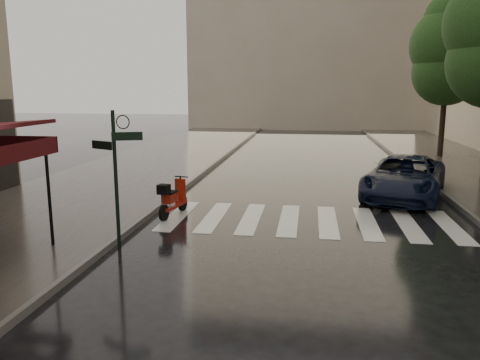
# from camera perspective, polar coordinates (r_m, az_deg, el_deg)

# --- Properties ---
(ground) EXTENTS (120.00, 120.00, 0.00)m
(ground) POSITION_cam_1_polar(r_m,az_deg,el_deg) (7.95, -14.86, -15.76)
(ground) COLOR black
(ground) RESTS_ON ground
(sidewalk_near) EXTENTS (6.00, 60.00, 0.12)m
(sidewalk_near) POSITION_cam_1_polar(r_m,az_deg,el_deg) (20.23, -13.26, 0.81)
(sidewalk_near) COLOR #38332D
(sidewalk_near) RESTS_ON ground
(curb_near) EXTENTS (0.12, 60.00, 0.16)m
(curb_near) POSITION_cam_1_polar(r_m,az_deg,el_deg) (19.31, -4.82, 0.63)
(curb_near) COLOR #595651
(curb_near) RESTS_ON ground
(curb_far) EXTENTS (0.12, 60.00, 0.16)m
(curb_far) POSITION_cam_1_polar(r_m,az_deg,el_deg) (19.33, 21.80, -0.11)
(curb_far) COLOR #595651
(curb_far) RESTS_ON ground
(crosswalk) EXTENTS (7.85, 3.20, 0.01)m
(crosswalk) POSITION_cam_1_polar(r_m,az_deg,el_deg) (12.97, 8.31, -4.90)
(crosswalk) COLOR silver
(crosswalk) RESTS_ON ground
(signpost) EXTENTS (1.17, 0.29, 3.10)m
(signpost) POSITION_cam_1_polar(r_m,az_deg,el_deg) (10.49, -14.91, 1.30)
(signpost) COLOR black
(signpost) RESTS_ON ground
(backdrop_building) EXTENTS (22.00, 6.00, 20.00)m
(backdrop_building) POSITION_cam_1_polar(r_m,az_deg,el_deg) (44.95, 8.97, 19.12)
(backdrop_building) COLOR tan
(backdrop_building) RESTS_ON ground
(tree_far) EXTENTS (3.80, 3.80, 8.16)m
(tree_far) POSITION_cam_1_polar(r_m,az_deg,el_deg) (26.43, 24.05, 14.24)
(tree_far) COLOR black
(tree_far) RESTS_ON sidewalk_far
(scooter) EXTENTS (0.58, 1.59, 1.05)m
(scooter) POSITION_cam_1_polar(r_m,az_deg,el_deg) (13.31, -8.23, -2.35)
(scooter) COLOR black
(scooter) RESTS_ON ground
(parked_car) EXTENTS (3.67, 5.41, 1.38)m
(parked_car) POSITION_cam_1_polar(r_m,az_deg,el_deg) (16.35, 19.43, 0.34)
(parked_car) COLOR black
(parked_car) RESTS_ON ground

